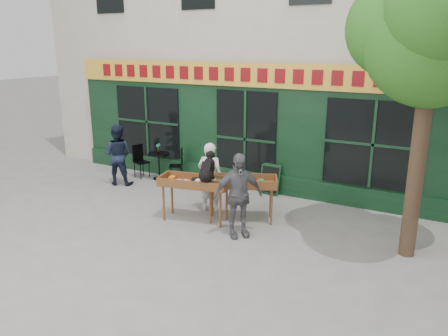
{
  "coord_description": "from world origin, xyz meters",
  "views": [
    {
      "loc": [
        4.87,
        -7.73,
        3.73
      ],
      "look_at": [
        0.36,
        0.5,
        1.07
      ],
      "focal_mm": 35.0,
      "sensor_mm": 36.0,
      "label": 1
    }
  ],
  "objects_px": {
    "man_right": "(238,195)",
    "bistro_table": "(159,161)",
    "book_cart_center": "(195,184)",
    "dog": "(207,166)",
    "man_left": "(118,155)",
    "book_cart_right": "(241,185)",
    "woman": "(210,177)"
  },
  "relations": [
    {
      "from": "man_right",
      "to": "man_left",
      "type": "distance_m",
      "value": 4.65
    },
    {
      "from": "woman",
      "to": "book_cart_right",
      "type": "xyz_separation_m",
      "value": [
        0.88,
        -0.18,
        0.01
      ]
    },
    {
      "from": "bistro_table",
      "to": "book_cart_center",
      "type": "bearing_deg",
      "value": -39.35
    },
    {
      "from": "book_cart_center",
      "to": "man_left",
      "type": "bearing_deg",
      "value": 148.86
    },
    {
      "from": "book_cart_right",
      "to": "man_right",
      "type": "height_order",
      "value": "man_right"
    },
    {
      "from": "book_cart_right",
      "to": "man_right",
      "type": "distance_m",
      "value": 0.81
    },
    {
      "from": "book_cart_right",
      "to": "man_left",
      "type": "distance_m",
      "value": 4.18
    },
    {
      "from": "man_right",
      "to": "book_cart_center",
      "type": "bearing_deg",
      "value": 121.95
    },
    {
      "from": "woman",
      "to": "man_right",
      "type": "height_order",
      "value": "man_right"
    },
    {
      "from": "dog",
      "to": "bistro_table",
      "type": "height_order",
      "value": "dog"
    },
    {
      "from": "woman",
      "to": "book_cart_right",
      "type": "bearing_deg",
      "value": 157.58
    },
    {
      "from": "book_cart_center",
      "to": "man_right",
      "type": "distance_m",
      "value": 1.21
    },
    {
      "from": "book_cart_right",
      "to": "man_left",
      "type": "xyz_separation_m",
      "value": [
        -4.12,
        0.71,
        0.01
      ]
    },
    {
      "from": "book_cart_center",
      "to": "book_cart_right",
      "type": "bearing_deg",
      "value": 17.17
    },
    {
      "from": "book_cart_center",
      "to": "book_cart_right",
      "type": "height_order",
      "value": "same"
    },
    {
      "from": "man_right",
      "to": "dog",
      "type": "bearing_deg",
      "value": 119.88
    },
    {
      "from": "book_cart_center",
      "to": "dog",
      "type": "bearing_deg",
      "value": -19.23
    },
    {
      "from": "book_cart_center",
      "to": "man_right",
      "type": "bearing_deg",
      "value": -24.27
    },
    {
      "from": "woman",
      "to": "man_left",
      "type": "bearing_deg",
      "value": -20.42
    },
    {
      "from": "bistro_table",
      "to": "man_left",
      "type": "height_order",
      "value": "man_left"
    },
    {
      "from": "woman",
      "to": "book_cart_center",
      "type": "bearing_deg",
      "value": 78.9
    },
    {
      "from": "dog",
      "to": "book_cart_right",
      "type": "distance_m",
      "value": 0.88
    },
    {
      "from": "man_right",
      "to": "bistro_table",
      "type": "distance_m",
      "value": 4.41
    },
    {
      "from": "book_cart_center",
      "to": "man_left",
      "type": "relative_size",
      "value": 0.96
    },
    {
      "from": "dog",
      "to": "man_left",
      "type": "height_order",
      "value": "man_left"
    },
    {
      "from": "book_cart_center",
      "to": "bistro_table",
      "type": "xyz_separation_m",
      "value": [
        -2.54,
        2.08,
        -0.28
      ]
    },
    {
      "from": "book_cart_right",
      "to": "bistro_table",
      "type": "relative_size",
      "value": 2.13
    },
    {
      "from": "dog",
      "to": "bistro_table",
      "type": "xyz_separation_m",
      "value": [
        -2.89,
        2.13,
        -0.75
      ]
    },
    {
      "from": "man_right",
      "to": "man_left",
      "type": "xyz_separation_m",
      "value": [
        -4.42,
        1.46,
        -0.03
      ]
    },
    {
      "from": "man_left",
      "to": "bistro_table",
      "type": "bearing_deg",
      "value": -147.63
    },
    {
      "from": "man_right",
      "to": "book_cart_right",
      "type": "bearing_deg",
      "value": 66.92
    },
    {
      "from": "dog",
      "to": "woman",
      "type": "distance_m",
      "value": 0.92
    }
  ]
}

